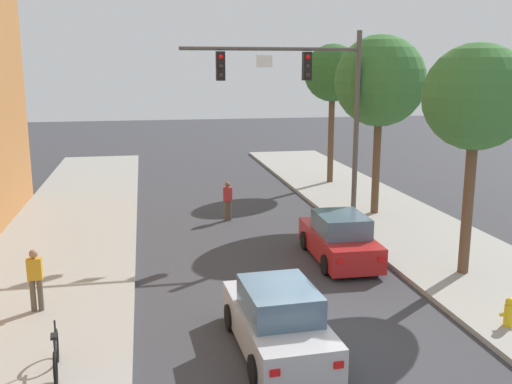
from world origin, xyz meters
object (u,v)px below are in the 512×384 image
Objects in this scene: street_tree_third at (333,74)px; pedestrian_sidewalk_left_walker at (35,277)px; bicycle_leaning at (56,356)px; pedestrian_crossing_road at (228,199)px; car_following_silver at (278,321)px; traffic_signal_mast at (308,92)px; fire_hydrant at (509,312)px; street_tree_second at (380,82)px; car_lead_red at (339,239)px; street_tree_nearest at (476,98)px.

pedestrian_sidewalk_left_walker is at bearing -130.17° from street_tree_third.
bicycle_leaning is (0.92, -3.39, -0.52)m from pedestrian_sidewalk_left_walker.
pedestrian_crossing_road is (6.19, 8.60, -0.15)m from pedestrian_sidewalk_left_walker.
traffic_signal_mast is at bearing 70.70° from car_following_silver.
bicycle_leaning reaches higher than fire_hydrant.
traffic_signal_mast reaches higher than street_tree_second.
street_tree_second is 7.03m from street_tree_third.
street_tree_third is at bearing 66.12° from traffic_signal_mast.
fire_hydrant is at bearing -0.80° from car_following_silver.
car_lead_red is at bearing -122.65° from street_tree_second.
traffic_signal_mast is 4.57× the size of pedestrian_sidewalk_left_walker.
car_following_silver is 20.20m from street_tree_third.
car_lead_red is at bearing 145.29° from street_tree_nearest.
street_tree_third is (3.70, 12.35, 5.21)m from car_lead_red.
pedestrian_crossing_road is (0.55, 11.63, 0.19)m from car_following_silver.
car_following_silver is at bearing -92.71° from pedestrian_crossing_road.
car_following_silver is at bearing -121.60° from street_tree_second.
street_tree_second is (6.86, 11.15, 4.99)m from car_following_silver.
fire_hydrant is at bearing -68.78° from car_lead_red.
pedestrian_crossing_road is at bearing 147.44° from traffic_signal_mast.
street_tree_nearest is at bearing -52.83° from pedestrian_crossing_road.
street_tree_third reaches higher than street_tree_nearest.
street_tree_third reaches higher than car_lead_red.
traffic_signal_mast is at bearing -113.88° from street_tree_third.
traffic_signal_mast is 4.25× the size of bicycle_leaning.
street_tree_nearest reaches higher than fire_hydrant.
pedestrian_sidewalk_left_walker is at bearing -177.41° from street_tree_nearest.
car_lead_red is 2.60× the size of pedestrian_sidewalk_left_walker.
traffic_signal_mast reaches higher than bicycle_leaning.
traffic_signal_mast is at bearing -158.42° from street_tree_second.
traffic_signal_mast is at bearing 103.10° from fire_hydrant.
traffic_signal_mast is 6.11m from car_lead_red.
bicycle_leaning is 17.11m from street_tree_second.
pedestrian_crossing_road is 10.55m from street_tree_third.
traffic_signal_mast is at bearing -32.56° from pedestrian_crossing_road.
street_tree_second is at bearing 57.35° from car_lead_red.
street_tree_second reaches higher than street_tree_nearest.
car_following_silver reaches higher than bicycle_leaning.
car_following_silver reaches higher than fire_hydrant.
pedestrian_sidewalk_left_walker is 1.00× the size of pedestrian_crossing_road.
street_tree_third is at bearing 88.07° from street_tree_nearest.
traffic_signal_mast is at bearing 90.14° from car_lead_red.
traffic_signal_mast is 4.57× the size of pedestrian_crossing_road.
street_tree_second is at bearing 84.24° from fire_hydrant.
fire_hydrant is at bearing -104.09° from street_tree_nearest.
street_tree_nearest is at bearing 2.59° from pedestrian_sidewalk_left_walker.
street_tree_third reaches higher than bicycle_leaning.
street_tree_second reaches higher than car_lead_red.
street_tree_second is (1.13, 11.23, 5.20)m from fire_hydrant.
car_following_silver is 5.99× the size of fire_hydrant.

